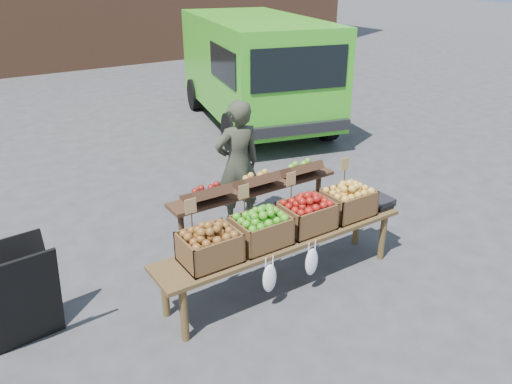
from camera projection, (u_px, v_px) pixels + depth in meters
ground at (302, 313)px, 4.70m from camera, size 80.00×80.00×0.00m
delivery_van at (255, 72)px, 9.86m from camera, size 3.21×5.02×2.08m
vendor at (238, 164)px, 6.01m from camera, size 0.61×0.44×1.58m
chalkboard_sign at (18, 297)px, 4.14m from camera, size 0.65×0.39×0.95m
back_table at (255, 209)px, 5.52m from camera, size 2.10×0.44×1.04m
display_bench at (283, 260)px, 5.00m from camera, size 2.70×0.56×0.57m
crate_golden_apples at (209, 247)px, 4.41m from camera, size 0.50×0.40×0.28m
crate_russet_pears at (261, 231)px, 4.69m from camera, size 0.50×0.40×0.28m
crate_red_apples at (307, 216)px, 4.96m from camera, size 0.50×0.40×0.28m
crate_green_apples at (348, 203)px, 5.24m from camera, size 0.50×0.40×0.28m
weighing_scale at (375, 201)px, 5.49m from camera, size 0.34×0.30×0.08m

